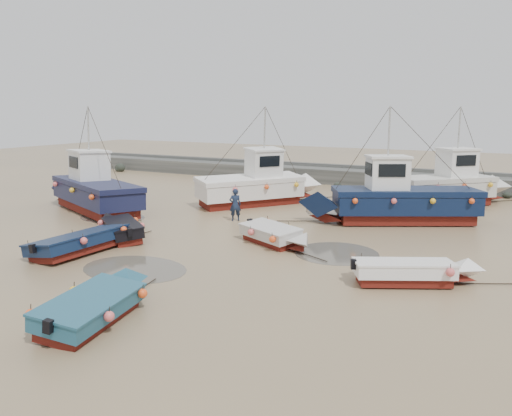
# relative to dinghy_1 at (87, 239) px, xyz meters

# --- Properties ---
(ground) EXTENTS (120.00, 120.00, 0.00)m
(ground) POSITION_rel_dinghy_1_xyz_m (5.03, 2.38, -0.54)
(ground) COLOR #967C56
(ground) RESTS_ON ground
(seawall) EXTENTS (60.00, 4.92, 1.50)m
(seawall) POSITION_rel_dinghy_1_xyz_m (5.07, 24.37, 0.09)
(seawall) COLOR #5D5E59
(seawall) RESTS_ON ground
(puddle_a) EXTENTS (4.37, 4.37, 0.01)m
(puddle_a) POSITION_rel_dinghy_1_xyz_m (3.51, -0.99, -0.53)
(puddle_a) COLOR #534D42
(puddle_a) RESTS_ON ground
(puddle_b) EXTENTS (3.63, 3.63, 0.01)m
(puddle_b) POSITION_rel_dinghy_1_xyz_m (9.79, 4.69, -0.53)
(puddle_b) COLOR #534D42
(puddle_b) RESTS_ON ground
(puddle_c) EXTENTS (3.99, 3.99, 0.01)m
(puddle_c) POSITION_rel_dinghy_1_xyz_m (-3.93, 5.72, -0.53)
(puddle_c) COLOR #534D42
(puddle_c) RESTS_ON ground
(puddle_d) EXTENTS (5.44, 5.44, 0.01)m
(puddle_d) POSITION_rel_dinghy_1_xyz_m (7.67, 13.87, -0.53)
(puddle_d) COLOR #534D42
(puddle_d) RESTS_ON ground
(dinghy_1) EXTENTS (2.59, 6.68, 1.43)m
(dinghy_1) POSITION_rel_dinghy_1_xyz_m (0.00, 0.00, 0.00)
(dinghy_1) COLOR maroon
(dinghy_1) RESTS_ON ground
(dinghy_2) EXTENTS (2.32, 5.73, 1.43)m
(dinghy_2) POSITION_rel_dinghy_1_xyz_m (5.70, -5.15, 0.02)
(dinghy_2) COLOR maroon
(dinghy_2) RESTS_ON ground
(dinghy_3) EXTENTS (5.39, 3.12, 1.43)m
(dinghy_3) POSITION_rel_dinghy_1_xyz_m (13.47, 2.21, 0.01)
(dinghy_3) COLOR maroon
(dinghy_3) RESTS_ON ground
(dinghy_4) EXTENTS (4.92, 3.88, 1.43)m
(dinghy_4) POSITION_rel_dinghy_1_xyz_m (-0.31, 2.53, 0.02)
(dinghy_4) COLOR maroon
(dinghy_4) RESTS_ON ground
(dinghy_5) EXTENTS (4.99, 3.00, 1.43)m
(dinghy_5) POSITION_rel_dinghy_1_xyz_m (6.92, 4.66, 0.03)
(dinghy_5) COLOR maroon
(dinghy_5) RESTS_ON ground
(cabin_boat_0) EXTENTS (10.54, 6.03, 6.22)m
(cabin_boat_0) POSITION_rel_dinghy_1_xyz_m (-6.46, 6.72, 0.78)
(cabin_boat_0) COLOR maroon
(cabin_boat_0) RESTS_ON ground
(cabin_boat_1) EXTENTS (6.93, 8.68, 6.22)m
(cabin_boat_1) POSITION_rel_dinghy_1_xyz_m (1.69, 13.11, 0.81)
(cabin_boat_1) COLOR maroon
(cabin_boat_1) RESTS_ON ground
(cabin_boat_2) EXTENTS (10.29, 6.48, 6.22)m
(cabin_boat_2) POSITION_rel_dinghy_1_xyz_m (10.60, 11.84, 0.78)
(cabin_boat_2) COLOR maroon
(cabin_boat_2) RESTS_ON ground
(cabin_boat_3) EXTENTS (7.61, 7.12, 6.22)m
(cabin_boat_3) POSITION_rel_dinghy_1_xyz_m (12.84, 18.79, 0.84)
(cabin_boat_3) COLOR maroon
(cabin_boat_3) RESTS_ON ground
(person) EXTENTS (0.78, 0.75, 1.80)m
(person) POSITION_rel_dinghy_1_xyz_m (2.77, 8.19, -0.54)
(person) COLOR #172239
(person) RESTS_ON ground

